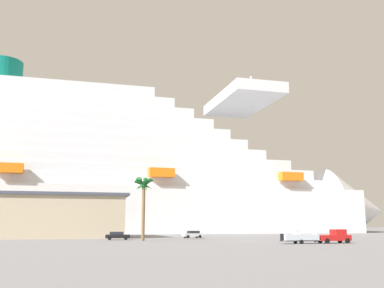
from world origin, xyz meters
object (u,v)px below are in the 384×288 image
object	(u,v)px
palm_tree	(144,190)
parked_car_silver_sedan	(193,234)
parked_car_black_coupe	(117,236)
pickup_truck	(334,237)
cruise_ship	(76,177)
small_boat_on_trailer	(303,237)

from	to	relation	value
palm_tree	parked_car_silver_sedan	xyz separation A→B (m)	(13.47, 15.18, -8.55)
palm_tree	parked_car_silver_sedan	bearing A→B (deg)	48.41
parked_car_black_coupe	parked_car_silver_sedan	bearing A→B (deg)	26.44
pickup_truck	parked_car_black_coupe	size ratio (longest dim) A/B	1.17
cruise_ship	parked_car_black_coupe	size ratio (longest dim) A/B	47.69
cruise_ship	pickup_truck	bearing A→B (deg)	-66.25
pickup_truck	parked_car_silver_sedan	bearing A→B (deg)	113.95
small_boat_on_trailer	parked_car_silver_sedan	xyz separation A→B (m)	(-9.19, 33.66, -0.13)
pickup_truck	parked_car_silver_sedan	world-z (taller)	pickup_truck
palm_tree	parked_car_black_coupe	bearing A→B (deg)	121.66
palm_tree	parked_car_black_coupe	xyz separation A→B (m)	(-4.00, 6.49, -8.55)
small_boat_on_trailer	palm_tree	world-z (taller)	palm_tree
palm_tree	parked_car_black_coupe	size ratio (longest dim) A/B	2.41
cruise_ship	palm_tree	size ratio (longest dim) A/B	19.80
cruise_ship	parked_car_black_coupe	bearing A→B (deg)	-83.10
cruise_ship	palm_tree	bearing A→B (deg)	-80.65
parked_car_silver_sedan	parked_car_black_coupe	world-z (taller)	same
small_boat_on_trailer	parked_car_silver_sedan	size ratio (longest dim) A/B	1.78
parked_car_silver_sedan	parked_car_black_coupe	size ratio (longest dim) A/B	0.95
palm_tree	pickup_truck	bearing A→B (deg)	-32.76
small_boat_on_trailer	parked_car_black_coupe	world-z (taller)	small_boat_on_trailer
cruise_ship	small_boat_on_trailer	distance (m)	100.13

